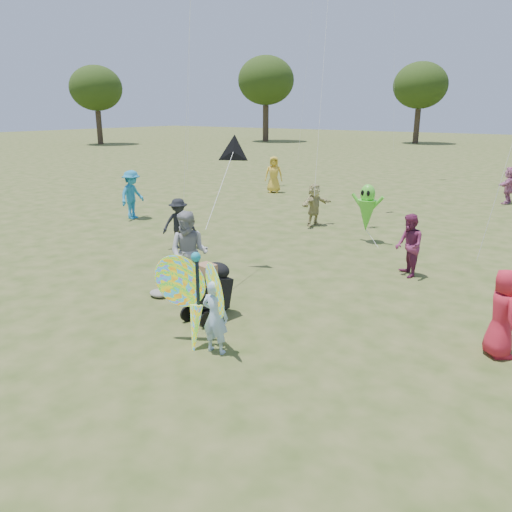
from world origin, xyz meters
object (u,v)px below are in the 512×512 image
Objects in this scene: crowd_b at (179,223)px; crowd_j at (509,185)px; crowd_a at (503,313)px; adult_man at (189,253)px; crowd_e at (409,246)px; crowd_d at (314,205)px; jogging_stroller at (210,287)px; butterfly_kite at (196,299)px; crowd_i at (132,195)px; alien_kite at (367,210)px; child_girl at (215,317)px; crowd_g at (274,175)px.

crowd_b is 0.93× the size of crowd_j.
crowd_j reaches higher than crowd_a.
adult_man reaches higher than crowd_b.
crowd_d is at bearing -166.58° from crowd_e.
crowd_d reaches higher than jogging_stroller.
crowd_j is 17.57m from butterfly_kite.
crowd_i is 8.43m from alien_kite.
crowd_b is at bearing -137.46° from alien_kite.
crowd_a is at bearing -118.18° from crowd_d.
child_girl is at bearing -145.89° from crowd_d.
crowd_i is (-6.93, 4.44, -0.03)m from adult_man.
crowd_g reaches higher than jogging_stroller.
jogging_stroller is 1.23m from butterfly_kite.
crowd_d is at bearing -79.56° from child_girl.
adult_man reaches higher than crowd_g.
adult_man is at bearing -101.78° from alien_kite.
crowd_d is (-1.03, 7.28, -0.18)m from adult_man.
crowd_j is (6.30, 13.18, 0.05)m from crowd_b.
alien_kite is (0.08, 7.00, 0.36)m from jogging_stroller.
alien_kite reaches higher than jogging_stroller.
crowd_j is at bearing 9.86° from crowd_b.
crowd_b is 14.61m from crowd_j.
crowd_b is 6.33m from crowd_e.
crowd_d is 7.09m from crowd_g.
crowd_e is at bearing -71.59° from crowd_g.
crowd_d is at bearing -23.18° from crowd_j.
crowd_i reaches higher than crowd_j.
crowd_e is 10.37m from crowd_i.
jogging_stroller is at bearing -149.94° from crowd_d.
crowd_i is (-5.90, -2.84, 0.15)m from crowd_d.
crowd_i reaches higher than jogging_stroller.
alien_kite reaches higher than crowd_d.
crowd_i reaches higher than crowd_a.
child_girl is at bearing 1.04° from crowd_j.
crowd_d is 1.31× the size of jogging_stroller.
crowd_a is at bearing 29.97° from jogging_stroller.
butterfly_kite is 1.06× the size of alien_kite.
crowd_i is at bearing 41.79° from crowd_a.
alien_kite is at bearing 8.34° from crowd_a.
alien_kite is at bearing -99.38° from crowd_d.
crowd_g reaches higher than crowd_d.
crowd_j is 9.71m from alien_kite.
jogging_stroller is at bearing -64.67° from crowd_e.
child_girl is 0.87× the size of crowd_d.
crowd_i is at bearing 100.74° from crowd_b.
crowd_g is (-9.46, 8.42, 0.10)m from crowd_e.
child_girl is 0.87× the size of crowd_b.
crowd_d is 0.85× the size of crowd_g.
crowd_i is at bearing 144.58° from butterfly_kite.
crowd_b is 0.95× the size of crowd_e.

